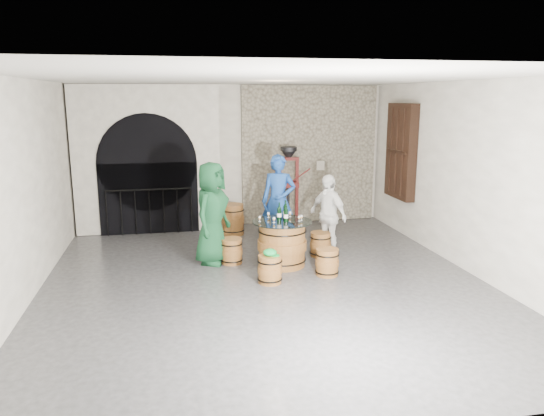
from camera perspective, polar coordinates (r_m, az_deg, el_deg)
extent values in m
plane|color=#313134|center=(8.41, -0.82, -8.17)|extent=(8.00, 8.00, 0.00)
plane|color=silver|center=(11.92, -4.35, 5.77)|extent=(8.00, 0.00, 8.00)
plane|color=silver|center=(4.23, 9.06, -6.23)|extent=(8.00, 0.00, 8.00)
plane|color=silver|center=(8.14, -25.89, 1.58)|extent=(0.00, 8.00, 8.00)
plane|color=silver|center=(9.28, 20.95, 3.17)|extent=(0.00, 8.00, 8.00)
plane|color=beige|center=(7.89, -0.89, 14.18)|extent=(8.00, 8.00, 0.00)
cube|color=gray|center=(12.20, 4.14, 5.92)|extent=(3.20, 0.12, 3.18)
cube|color=silver|center=(11.59, -13.60, 5.28)|extent=(3.10, 0.50, 3.18)
cube|color=black|center=(11.45, -13.45, 1.03)|extent=(2.10, 0.03, 1.55)
cylinder|color=black|center=(11.33, -13.64, 4.88)|extent=(2.10, 0.03, 2.10)
cylinder|color=black|center=(11.35, -13.51, 1.98)|extent=(1.79, 0.04, 0.04)
cylinder|color=black|center=(11.52, -17.82, -0.61)|extent=(0.02, 0.02, 0.98)
cylinder|color=black|center=(11.49, -16.35, -0.55)|extent=(0.02, 0.02, 0.98)
cylinder|color=black|center=(11.46, -14.87, -0.49)|extent=(0.02, 0.02, 0.98)
cylinder|color=black|center=(11.45, -13.39, -0.43)|extent=(0.02, 0.02, 0.98)
cylinder|color=black|center=(11.44, -11.90, -0.37)|extent=(0.02, 0.02, 0.98)
cylinder|color=black|center=(11.44, -10.41, -0.31)|extent=(0.02, 0.02, 0.98)
cylinder|color=black|center=(11.45, -8.92, -0.25)|extent=(0.02, 0.02, 0.98)
cube|color=black|center=(11.29, 14.11, 6.10)|extent=(0.20, 1.10, 2.00)
cube|color=black|center=(11.27, 13.87, 6.11)|extent=(0.06, 0.88, 1.76)
cube|color=black|center=(11.29, 14.01, 6.10)|extent=(0.22, 0.92, 0.06)
cube|color=black|center=(11.03, 14.65, 5.94)|extent=(0.22, 0.06, 1.80)
cube|color=black|center=(11.29, 14.01, 6.10)|extent=(0.22, 0.06, 1.80)
cube|color=black|center=(11.55, 13.40, 6.27)|extent=(0.22, 0.06, 1.80)
cylinder|color=brown|center=(9.09, 1.12, -4.06)|extent=(0.81, 0.81, 0.77)
cylinder|color=brown|center=(9.09, 1.12, -4.06)|extent=(0.86, 0.86, 0.17)
torus|color=black|center=(9.17, 1.11, -5.62)|extent=(0.86, 0.86, 0.02)
torus|color=black|center=(9.02, 1.13, -2.47)|extent=(0.86, 0.86, 0.02)
cylinder|color=brown|center=(8.99, 1.13, -1.66)|extent=(0.82, 0.82, 0.02)
cylinder|color=black|center=(8.98, 1.13, -1.50)|extent=(1.05, 1.05, 0.01)
cylinder|color=brown|center=(9.27, -4.50, -4.81)|extent=(0.37, 0.37, 0.44)
cylinder|color=brown|center=(9.27, -4.50, -4.81)|extent=(0.39, 0.39, 0.10)
torus|color=black|center=(9.32, -4.49, -5.69)|extent=(0.41, 0.41, 0.02)
torus|color=black|center=(9.23, -4.52, -3.93)|extent=(0.41, 0.41, 0.02)
cylinder|color=brown|center=(9.21, -4.53, -3.45)|extent=(0.37, 0.37, 0.02)
cylinder|color=brown|center=(10.01, 0.80, -3.50)|extent=(0.37, 0.37, 0.44)
cylinder|color=brown|center=(10.01, 0.80, -3.50)|extent=(0.39, 0.39, 0.10)
torus|color=black|center=(10.05, 0.80, -4.32)|extent=(0.41, 0.41, 0.02)
torus|color=black|center=(9.97, 0.80, -2.67)|extent=(0.41, 0.41, 0.02)
cylinder|color=brown|center=(9.95, 0.80, -2.22)|extent=(0.37, 0.37, 0.02)
cylinder|color=brown|center=(9.70, 5.38, -4.07)|extent=(0.37, 0.37, 0.44)
cylinder|color=brown|center=(9.70, 5.38, -4.07)|extent=(0.39, 0.39, 0.10)
torus|color=black|center=(9.74, 5.37, -4.91)|extent=(0.41, 0.41, 0.02)
torus|color=black|center=(9.66, 5.40, -3.22)|extent=(0.41, 0.41, 0.02)
cylinder|color=brown|center=(9.64, 5.41, -2.76)|extent=(0.37, 0.37, 0.02)
cylinder|color=brown|center=(8.69, 6.13, -6.03)|extent=(0.37, 0.37, 0.44)
cylinder|color=brown|center=(8.69, 6.13, -6.03)|extent=(0.39, 0.39, 0.10)
torus|color=black|center=(8.73, 6.11, -6.96)|extent=(0.41, 0.41, 0.02)
torus|color=black|center=(8.64, 6.15, -5.09)|extent=(0.41, 0.41, 0.02)
cylinder|color=brown|center=(8.62, 6.16, -4.58)|extent=(0.37, 0.37, 0.02)
cylinder|color=brown|center=(8.29, -0.23, -6.85)|extent=(0.37, 0.37, 0.44)
cylinder|color=brown|center=(8.29, -0.23, -6.85)|extent=(0.39, 0.39, 0.10)
torus|color=black|center=(8.34, -0.23, -7.82)|extent=(0.41, 0.41, 0.02)
torus|color=black|center=(8.25, -0.23, -5.87)|extent=(0.41, 0.41, 0.02)
cylinder|color=brown|center=(8.22, -0.23, -5.34)|extent=(0.37, 0.37, 0.02)
ellipsoid|color=#0D9337|center=(8.20, -0.23, -4.95)|extent=(0.21, 0.21, 0.12)
cylinder|color=#0D9337|center=(8.20, 0.36, -5.29)|extent=(0.14, 0.14, 0.01)
imported|color=#124123|center=(9.17, -6.68, -0.57)|extent=(0.97, 1.06, 1.83)
imported|color=navy|center=(10.13, 0.72, 0.76)|extent=(0.78, 0.64, 1.84)
imported|color=white|center=(9.67, 6.19, -0.78)|extent=(0.74, 0.97, 1.53)
cylinder|color=black|center=(8.98, 0.81, -0.72)|extent=(0.07, 0.07, 0.22)
cylinder|color=white|center=(8.99, 0.81, -0.78)|extent=(0.08, 0.08, 0.06)
cone|color=black|center=(8.96, 0.81, 0.06)|extent=(0.07, 0.07, 0.05)
cylinder|color=black|center=(8.95, 0.81, 0.40)|extent=(0.03, 0.03, 0.07)
cylinder|color=black|center=(8.91, 1.55, -0.84)|extent=(0.07, 0.07, 0.22)
cylinder|color=white|center=(8.91, 1.55, -0.90)|extent=(0.08, 0.08, 0.06)
cone|color=black|center=(8.88, 1.56, -0.05)|extent=(0.07, 0.07, 0.05)
cylinder|color=black|center=(8.87, 1.56, 0.29)|extent=(0.03, 0.03, 0.07)
cylinder|color=black|center=(9.17, 1.49, -0.45)|extent=(0.07, 0.07, 0.22)
cylinder|color=white|center=(9.18, 1.49, -0.51)|extent=(0.08, 0.08, 0.06)
cone|color=black|center=(9.15, 1.49, 0.31)|extent=(0.07, 0.07, 0.05)
cylinder|color=black|center=(9.14, 1.50, 0.65)|extent=(0.03, 0.03, 0.07)
cylinder|color=brown|center=(11.17, -4.36, -1.31)|extent=(0.46, 0.46, 0.65)
cylinder|color=brown|center=(11.17, -4.36, -1.31)|extent=(0.49, 0.49, 0.14)
torus|color=black|center=(11.22, -4.34, -2.41)|extent=(0.50, 0.50, 0.02)
torus|color=black|center=(11.12, -4.38, -0.20)|extent=(0.50, 0.50, 0.02)
cylinder|color=brown|center=(11.09, -4.39, 0.37)|extent=(0.47, 0.47, 0.02)
cube|color=#54130E|center=(11.87, 1.81, -1.85)|extent=(0.54, 0.46, 0.10)
cube|color=#54130E|center=(11.68, 1.84, 2.63)|extent=(0.48, 0.34, 0.12)
cube|color=#54130E|center=(11.59, 1.86, 5.47)|extent=(0.47, 0.16, 0.07)
cylinder|color=black|center=(11.75, 1.82, 0.67)|extent=(0.05, 0.05, 0.97)
cylinder|color=black|center=(11.57, 1.87, 6.56)|extent=(0.37, 0.37, 0.09)
cone|color=black|center=(11.58, 1.86, 5.99)|extent=(0.37, 0.37, 0.19)
cube|color=#54130E|center=(11.68, 0.89, 1.82)|extent=(0.07, 0.07, 1.55)
cube|color=#54130E|center=(11.73, 2.77, 1.85)|extent=(0.07, 0.07, 1.55)
cylinder|color=#54130E|center=(11.64, 3.29, 3.70)|extent=(0.42, 0.08, 0.30)
cube|color=silver|center=(12.23, 5.36, 4.73)|extent=(0.18, 0.10, 0.22)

